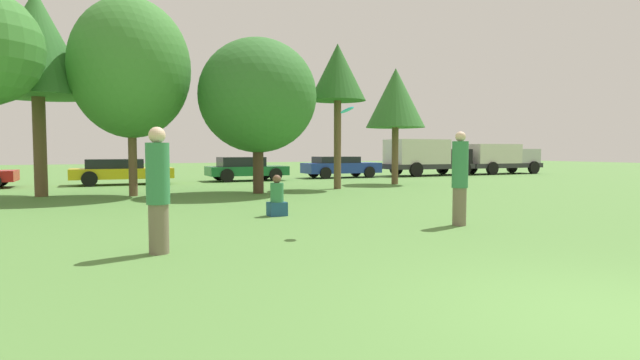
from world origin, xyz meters
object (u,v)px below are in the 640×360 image
(frisbee, at_px, (347,110))
(bystander_sitting, at_px, (277,199))
(parked_car_yellow, at_px, (120,171))
(person_catcher, at_px, (460,178))
(tree_1, at_px, (37,45))
(tree_5, at_px, (396,99))
(tree_4, at_px, (338,74))
(parked_car_blue, at_px, (340,166))
(delivery_truck_silver, at_px, (500,157))
(parked_car_green, at_px, (245,168))
(tree_2, at_px, (131,69))
(tree_3, at_px, (258,96))
(delivery_truck_black, at_px, (425,156))
(person_thrower, at_px, (158,189))

(frisbee, xyz_separation_m, bystander_sitting, (-0.33, 2.79, -1.93))
(parked_car_yellow, bearing_deg, person_catcher, -69.68)
(tree_1, relative_size, tree_5, 1.29)
(tree_1, height_order, tree_5, tree_1)
(bystander_sitting, height_order, tree_4, tree_4)
(tree_5, xyz_separation_m, parked_car_blue, (0.35, 5.90, -3.30))
(person_catcher, distance_m, tree_1, 14.58)
(tree_1, bearing_deg, frisbee, -62.97)
(person_catcher, distance_m, bystander_sitting, 4.26)
(tree_5, bearing_deg, tree_4, -160.67)
(parked_car_yellow, height_order, delivery_truck_silver, delivery_truck_silver)
(person_catcher, xyz_separation_m, tree_1, (-8.14, 11.38, 4.10))
(tree_5, height_order, parked_car_green, tree_5)
(tree_2, distance_m, tree_3, 4.36)
(tree_4, distance_m, delivery_truck_black, 12.71)
(tree_4, relative_size, delivery_truck_silver, 1.01)
(tree_2, bearing_deg, person_thrower, -93.98)
(person_thrower, xyz_separation_m, bystander_sitting, (3.21, 3.27, -0.58))
(bystander_sitting, distance_m, tree_2, 8.43)
(bystander_sitting, height_order, tree_3, tree_3)
(person_thrower, bearing_deg, frisbee, 6.32)
(person_thrower, relative_size, parked_car_blue, 0.42)
(tree_2, distance_m, parked_car_green, 9.70)
(bystander_sitting, bearing_deg, delivery_truck_black, 41.83)
(frisbee, xyz_separation_m, tree_1, (-5.64, 11.05, 2.77))
(tree_1, bearing_deg, person_thrower, -79.69)
(tree_2, height_order, delivery_truck_silver, tree_2)
(tree_3, xyz_separation_m, tree_5, (7.36, 1.91, 0.43))
(tree_3, bearing_deg, person_thrower, -117.58)
(frisbee, height_order, parked_car_yellow, frisbee)
(person_catcher, height_order, tree_2, tree_2)
(person_thrower, height_order, tree_4, tree_4)
(tree_5, relative_size, delivery_truck_silver, 0.92)
(frisbee, relative_size, tree_3, 0.05)
(tree_3, relative_size, parked_car_blue, 1.24)
(delivery_truck_silver, bearing_deg, person_catcher, -135.45)
(parked_car_green, bearing_deg, delivery_truck_black, 3.43)
(person_thrower, bearing_deg, delivery_truck_black, 41.09)
(person_catcher, bearing_deg, bystander_sitting, -49.21)
(tree_5, height_order, parked_car_yellow, tree_5)
(tree_5, xyz_separation_m, delivery_truck_black, (6.28, 5.68, -2.73))
(parked_car_yellow, height_order, delivery_truck_black, delivery_truck_black)
(tree_5, bearing_deg, person_thrower, -137.31)
(frisbee, distance_m, parked_car_green, 16.80)
(person_catcher, distance_m, delivery_truck_black, 21.00)
(person_catcher, relative_size, frisbee, 6.99)
(tree_1, xyz_separation_m, delivery_truck_black, (20.66, 5.48, -3.87))
(delivery_truck_black, bearing_deg, bystander_sitting, -135.42)
(tree_4, bearing_deg, tree_3, -170.62)
(tree_5, bearing_deg, tree_1, 179.17)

